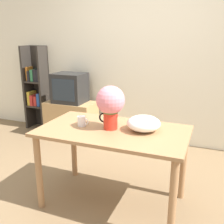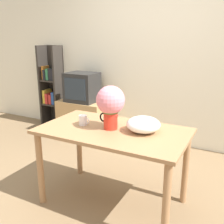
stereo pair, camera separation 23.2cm
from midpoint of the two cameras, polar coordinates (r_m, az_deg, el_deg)
ground_plane at (r=2.70m, az=-5.02°, el=-19.10°), size 12.00×12.00×0.00m
wall_back at (r=3.86m, az=6.49°, el=12.30°), size 8.00×0.05×2.60m
table at (r=2.39m, az=-2.52°, el=-6.32°), size 1.33×0.76×0.75m
flower_vase at (r=2.30m, az=-3.22°, el=1.79°), size 0.26×0.26×0.39m
coffee_mug at (r=2.45m, az=-9.27°, el=-2.03°), size 0.11×0.08×0.09m
white_bowl at (r=2.30m, az=4.07°, el=-2.53°), size 0.30×0.30×0.14m
tv_stand at (r=4.20m, az=-10.42°, el=-1.67°), size 0.77×0.43×0.57m
tv_set at (r=4.07m, az=-10.80°, el=5.16°), size 0.47×0.39×0.45m
bookshelf at (r=4.70m, az=-17.45°, el=5.01°), size 0.37×0.27×1.41m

